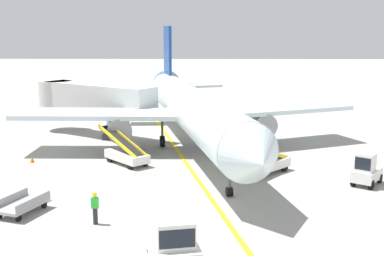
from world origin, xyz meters
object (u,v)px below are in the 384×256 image
object	(u,v)px
belt_loader_aft_hold	(126,153)
jet_bridge	(87,97)
pushback_tug	(173,242)
baggage_cart_loaded	(22,205)
baggage_tug_near_wing	(366,171)
safety_cone_nose_right	(32,160)
belt_loader_forward_hold	(265,162)
ground_crew_marshaller	(95,207)
airliner	(191,109)

from	to	relation	value
belt_loader_aft_hold	jet_bridge	bearing A→B (deg)	115.77
pushback_tug	baggage_cart_loaded	distance (m)	10.24
jet_bridge	baggage_tug_near_wing	xyz separation A→B (m)	(20.95, -15.41, -2.62)
safety_cone_nose_right	pushback_tug	bearing A→B (deg)	-55.51
pushback_tug	safety_cone_nose_right	distance (m)	19.99
jet_bridge	safety_cone_nose_right	bearing A→B (deg)	-100.87
belt_loader_forward_hold	baggage_cart_loaded	xyz separation A→B (m)	(-13.86, -7.87, -0.31)
belt_loader_forward_hold	jet_bridge	bearing A→B (deg)	139.10
belt_loader_forward_hold	ground_crew_marshaller	size ratio (longest dim) A/B	2.61
airliner	jet_bridge	distance (m)	11.44
airliner	jet_bridge	world-z (taller)	airliner
baggage_tug_near_wing	ground_crew_marshaller	xyz separation A→B (m)	(-15.73, -6.83, -0.02)
baggage_cart_loaded	ground_crew_marshaller	xyz separation A→B (m)	(4.21, -1.49, 0.44)
baggage_tug_near_wing	pushback_tug	bearing A→B (deg)	-135.85
jet_bridge	safety_cone_nose_right	distance (m)	10.90
jet_bridge	belt_loader_aft_hold	world-z (taller)	jet_bridge
ground_crew_marshaller	safety_cone_nose_right	world-z (taller)	ground_crew_marshaller
ground_crew_marshaller	safety_cone_nose_right	distance (m)	14.04
baggage_tug_near_wing	safety_cone_nose_right	xyz separation A→B (m)	(-22.91, 5.21, -0.71)
jet_bridge	ground_crew_marshaller	world-z (taller)	jet_bridge
jet_bridge	pushback_tug	bearing A→B (deg)	-70.67
airliner	pushback_tug	size ratio (longest dim) A/B	8.97
baggage_tug_near_wing	safety_cone_nose_right	bearing A→B (deg)	167.19
baggage_tug_near_wing	baggage_cart_loaded	world-z (taller)	baggage_tug_near_wing
safety_cone_nose_right	belt_loader_forward_hold	bearing A→B (deg)	-9.06
ground_crew_marshaller	pushback_tug	bearing A→B (deg)	-46.98
baggage_tug_near_wing	safety_cone_nose_right	world-z (taller)	baggage_tug_near_wing
pushback_tug	safety_cone_nose_right	xyz separation A→B (m)	(-11.31, 16.47, -0.77)
airliner	belt_loader_aft_hold	bearing A→B (deg)	-136.32
belt_loader_aft_hold	baggage_tug_near_wing	bearing A→B (deg)	-17.30
jet_bridge	safety_cone_nose_right	world-z (taller)	jet_bridge
airliner	baggage_tug_near_wing	size ratio (longest dim) A/B	12.98
belt_loader_forward_hold	belt_loader_aft_hold	xyz separation A→B (m)	(-9.82, 2.43, 0.00)
baggage_tug_near_wing	baggage_cart_loaded	bearing A→B (deg)	-165.01
airliner	belt_loader_aft_hold	world-z (taller)	airliner
airliner	pushback_tug	bearing A→B (deg)	-91.13
pushback_tug	baggage_cart_loaded	bearing A→B (deg)	144.64
baggage_cart_loaded	ground_crew_marshaller	world-z (taller)	ground_crew_marshaller
baggage_tug_near_wing	belt_loader_forward_hold	size ratio (longest dim) A/B	0.61
baggage_cart_loaded	pushback_tug	bearing A→B (deg)	-35.36
ground_crew_marshaller	safety_cone_nose_right	size ratio (longest dim) A/B	3.86
pushback_tug	belt_loader_aft_hold	xyz separation A→B (m)	(-4.31, 16.21, -0.22)
baggage_cart_loaded	ground_crew_marshaller	distance (m)	4.49
belt_loader_forward_hold	safety_cone_nose_right	world-z (taller)	belt_loader_forward_hold
jet_bridge	safety_cone_nose_right	size ratio (longest dim) A/B	27.49
belt_loader_forward_hold	belt_loader_aft_hold	bearing A→B (deg)	166.12
baggage_cart_loaded	safety_cone_nose_right	size ratio (longest dim) A/B	8.65
belt_loader_forward_hold	belt_loader_aft_hold	world-z (taller)	same
jet_bridge	belt_loader_forward_hold	size ratio (longest dim) A/B	2.72
pushback_tug	ground_crew_marshaller	distance (m)	6.06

